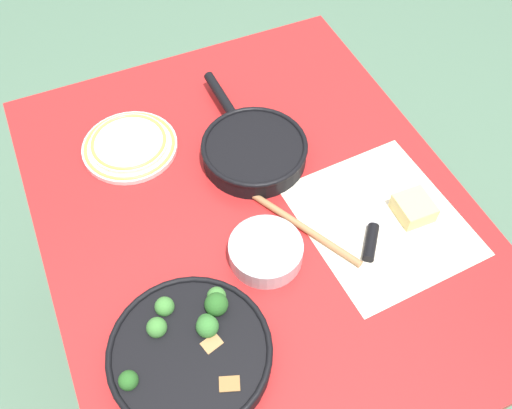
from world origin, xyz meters
name	(u,v)px	position (x,y,z in m)	size (l,w,h in m)	color
ground_plane	(256,342)	(0.00, 0.00, 0.00)	(14.00, 14.00, 0.00)	#51755B
dining_table_red	(256,231)	(0.00, 0.00, 0.64)	(1.11, 0.90, 0.72)	red
skillet_broccoli	(190,353)	(0.26, -0.24, 0.75)	(0.36, 0.37, 0.07)	black
skillet_eggs	(254,150)	(-0.14, 0.06, 0.75)	(0.39, 0.24, 0.05)	black
wooden_spoon	(268,204)	(0.00, 0.03, 0.73)	(0.36, 0.20, 0.02)	#A87A4C
parchment_sheet	(381,220)	(0.13, 0.23, 0.72)	(0.37, 0.34, 0.00)	silver
grater_knife	(374,226)	(0.14, 0.21, 0.73)	(0.21, 0.18, 0.02)	silver
cheese_block	(414,208)	(0.14, 0.30, 0.74)	(0.08, 0.07, 0.04)	#EFD67A
dinner_plate_stack	(129,145)	(-0.28, -0.20, 0.74)	(0.22, 0.22, 0.03)	silver
prep_bowl_steel	(266,251)	(0.12, -0.03, 0.74)	(0.15, 0.15, 0.04)	#B7B7BC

